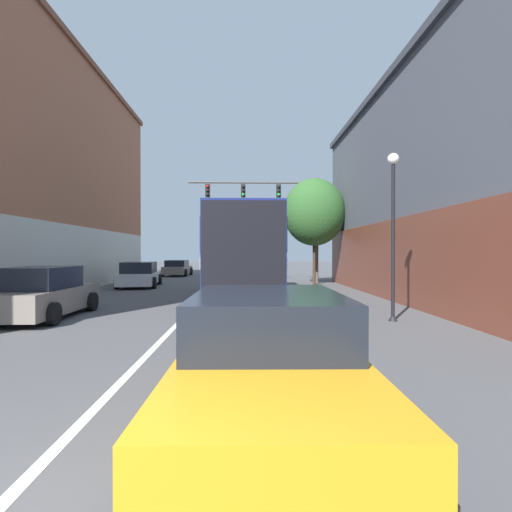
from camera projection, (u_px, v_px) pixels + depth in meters
The scene contains 10 objects.
lane_center_line at pixel (198, 302), 15.14m from camera, with size 0.14×39.32×0.01m.
building_right_storefront at pixel (484, 184), 16.06m from camera, with size 8.23×20.81×9.06m.
bus at pixel (245, 252), 16.47m from camera, with size 2.81×10.53×3.43m.
hatchback_foreground at pixel (268, 365), 4.28m from camera, with size 2.09×4.41×1.43m.
parked_car_left_near at pixel (177, 268), 32.63m from camera, with size 2.10×4.19×1.28m.
parked_car_left_mid at pixel (140, 275), 22.12m from camera, with size 2.46×4.83×1.37m.
parked_car_left_far at pixel (44, 294), 11.50m from camera, with size 1.92×4.17×1.48m.
traffic_signal_gantry at pixel (274, 205), 24.83m from camera, with size 8.11×0.36×6.55m.
street_lamp at pixel (393, 225), 10.96m from camera, with size 0.31×0.31×4.62m.
street_tree_near at pixel (314, 212), 23.52m from camera, with size 3.62×3.25×6.27m.
Camera 1 is at (1.82, -1.52, 1.88)m, focal length 28.00 mm.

